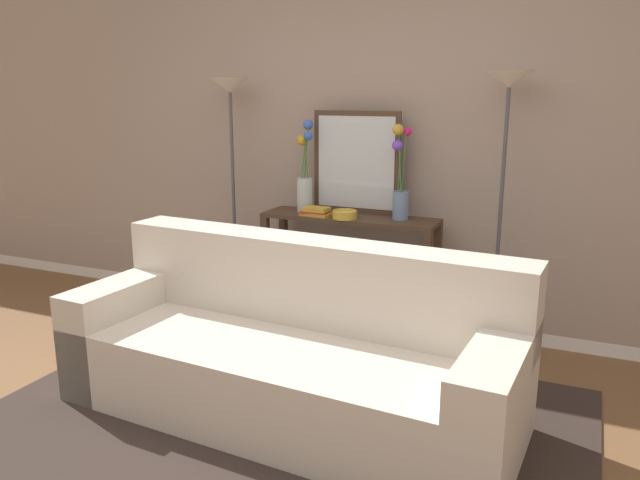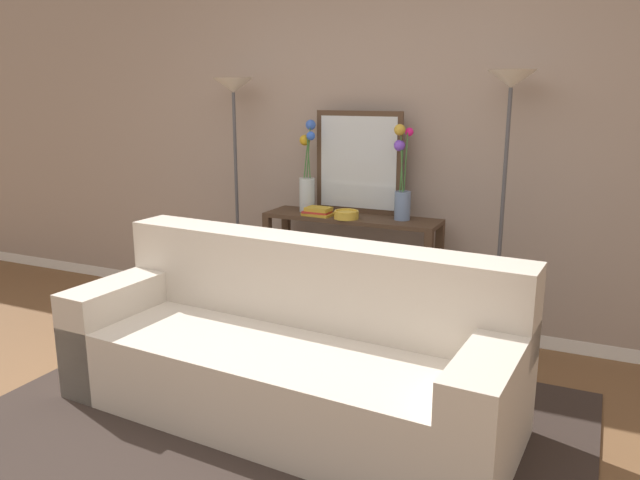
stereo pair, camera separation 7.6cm
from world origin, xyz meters
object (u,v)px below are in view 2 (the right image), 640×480
object	(u,v)px
floor_lamp_right	(507,136)
book_row_under_console	(307,317)
couch	(289,355)
fruit_bowl	(346,214)
floor_lamp_left	(235,131)
wall_mirror	(358,163)
book_stack	(318,212)
vase_tall_flowers	(307,179)
vase_short_flowers	(402,184)
console_table	(351,255)

from	to	relation	value
floor_lamp_right	book_row_under_console	world-z (taller)	floor_lamp_right
book_row_under_console	couch	bearing A→B (deg)	-67.96
couch	fruit_bowl	world-z (taller)	fruit_bowl
floor_lamp_left	wall_mirror	size ratio (longest dim) A/B	2.51
book_stack	floor_lamp_left	bearing A→B (deg)	173.52
floor_lamp_left	vase_tall_flowers	bearing A→B (deg)	3.00
vase_short_flowers	book_stack	distance (m)	0.60
vase_short_flowers	book_stack	world-z (taller)	vase_short_flowers
console_table	floor_lamp_left	world-z (taller)	floor_lamp_left
vase_short_flowers	book_stack	xyz separation A→B (m)	(-0.55, -0.11, -0.21)
console_table	floor_lamp_left	size ratio (longest dim) A/B	0.69
floor_lamp_left	vase_tall_flowers	distance (m)	0.64
wall_mirror	book_stack	xyz separation A→B (m)	(-0.20, -0.21, -0.32)
floor_lamp_right	book_stack	xyz separation A→B (m)	(-1.19, -0.08, -0.53)
vase_tall_flowers	vase_short_flowers	world-z (taller)	vase_tall_flowers
wall_mirror	book_stack	size ratio (longest dim) A/B	3.31
couch	floor_lamp_right	bearing A→B (deg)	53.95
vase_tall_flowers	book_row_under_console	size ratio (longest dim) A/B	1.97
vase_short_flowers	book_row_under_console	bearing A→B (deg)	-177.64
floor_lamp_left	floor_lamp_right	bearing A→B (deg)	-0.00
couch	fruit_bowl	bearing A→B (deg)	97.15
book_stack	book_row_under_console	size ratio (longest dim) A/B	0.65
wall_mirror	book_row_under_console	size ratio (longest dim) A/B	2.17
floor_lamp_left	vase_short_flowers	distance (m)	1.28
fruit_bowl	book_row_under_console	bearing A→B (deg)	164.40
couch	book_stack	distance (m)	1.26
couch	console_table	xyz separation A→B (m)	(-0.14, 1.16, 0.24)
vase_tall_flowers	fruit_bowl	size ratio (longest dim) A/B	3.84
book_stack	book_row_under_console	world-z (taller)	book_stack
wall_mirror	vase_tall_flowers	size ratio (longest dim) A/B	1.10
couch	book_row_under_console	distance (m)	1.28
wall_mirror	vase_tall_flowers	xyz separation A→B (m)	(-0.34, -0.10, -0.12)
book_row_under_console	book_stack	bearing A→B (deg)	-32.36
floor_lamp_left	couch	bearing A→B (deg)	-48.07
console_table	floor_lamp_left	bearing A→B (deg)	179.93
console_table	book_row_under_console	world-z (taller)	console_table
wall_mirror	fruit_bowl	bearing A→B (deg)	-87.67
vase_short_flowers	fruit_bowl	xyz separation A→B (m)	(-0.34, -0.12, -0.20)
floor_lamp_right	wall_mirror	size ratio (longest dim) A/B	2.55
floor_lamp_left	book_row_under_console	world-z (taller)	floor_lamp_left
book_stack	couch	bearing A→B (deg)	-72.25
floor_lamp_right	vase_tall_flowers	bearing A→B (deg)	178.73
console_table	wall_mirror	distance (m)	0.63
wall_mirror	book_stack	distance (m)	0.43
couch	book_stack	bearing A→B (deg)	107.75
console_table	wall_mirror	xyz separation A→B (m)	(-0.01, 0.13, 0.61)
vase_tall_flowers	fruit_bowl	bearing A→B (deg)	-19.74
couch	console_table	distance (m)	1.19
console_table	floor_lamp_right	distance (m)	1.28
wall_mirror	vase_short_flowers	xyz separation A→B (m)	(0.35, -0.10, -0.11)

